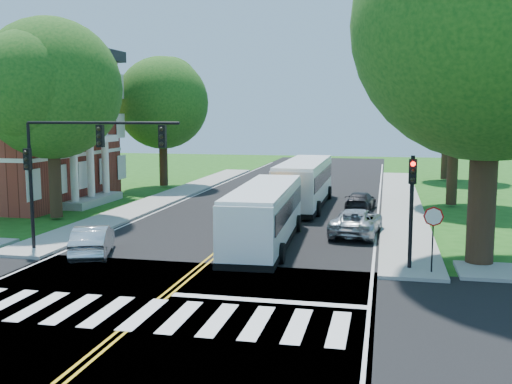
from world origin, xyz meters
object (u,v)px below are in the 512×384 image
(signal_ne, at_px, (412,197))
(bus_lead, at_px, (265,214))
(dark_sedan, at_px, (361,201))
(signal_nw, at_px, (77,155))
(hatchback, at_px, (93,241))
(suv, at_px, (356,222))
(bus_follow, at_px, (304,183))

(signal_ne, xyz_separation_m, bus_lead, (-6.45, 3.36, -1.47))
(bus_lead, distance_m, dark_sedan, 12.20)
(signal_nw, bearing_deg, signal_ne, 0.05)
(signal_ne, distance_m, bus_lead, 7.42)
(signal_nw, height_order, dark_sedan, signal_nw)
(hatchback, xyz_separation_m, dark_sedan, (10.78, 15.19, -0.10))
(signal_nw, distance_m, dark_sedan, 19.21)
(bus_lead, xyz_separation_m, dark_sedan, (3.93, 11.51, -0.91))
(signal_nw, xyz_separation_m, signal_ne, (14.06, 0.01, -1.41))
(hatchback, bearing_deg, signal_nw, -41.63)
(bus_lead, bearing_deg, suv, -143.12)
(hatchback, bearing_deg, dark_sedan, -144.97)
(bus_follow, bearing_deg, bus_lead, 88.75)
(bus_lead, height_order, hatchback, bus_lead)
(signal_nw, height_order, hatchback, signal_nw)
(signal_nw, relative_size, suv, 1.47)
(dark_sedan, bearing_deg, hatchback, 60.25)
(bus_follow, bearing_deg, signal_nw, 62.90)
(suv, bearing_deg, bus_follow, -60.72)
(bus_lead, bearing_deg, bus_follow, -93.61)
(bus_follow, distance_m, dark_sedan, 3.88)
(bus_lead, bearing_deg, signal_ne, 149.97)
(signal_ne, xyz_separation_m, hatchback, (-13.31, -0.31, -2.28))
(signal_nw, xyz_separation_m, suv, (11.66, 6.71, -3.69))
(bus_lead, bearing_deg, hatchback, 25.64)
(dark_sedan, bearing_deg, suv, 96.56)
(bus_follow, bearing_deg, dark_sedan, 171.66)
(bus_follow, height_order, hatchback, bus_follow)
(hatchback, bearing_deg, signal_ne, 161.76)
(bus_lead, bearing_deg, dark_sedan, -111.37)
(bus_follow, bearing_deg, signal_ne, 111.83)
(signal_ne, distance_m, hatchback, 13.50)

